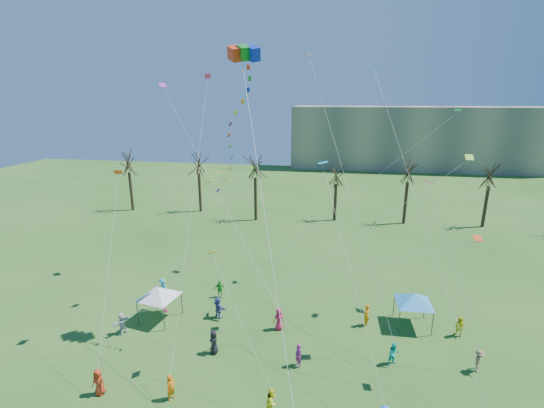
% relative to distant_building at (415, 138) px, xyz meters
% --- Properties ---
extents(distant_building, '(60.00, 14.00, 15.00)m').
position_rel_distant_building_xyz_m(distant_building, '(0.00, 0.00, 0.00)').
color(distant_building, gray).
rests_on(distant_building, ground).
extents(bare_tree_row, '(69.51, 8.28, 10.60)m').
position_rel_distant_building_xyz_m(bare_tree_row, '(-18.05, -45.93, -0.65)').
color(bare_tree_row, black).
rests_on(bare_tree_row, ground).
extents(big_box_kite, '(3.87, 7.51, 22.06)m').
position_rel_distant_building_xyz_m(big_box_kite, '(-25.73, -74.60, 7.52)').
color(big_box_kite, red).
rests_on(big_box_kite, ground).
extents(canopy_tent_white, '(3.69, 3.69, 2.82)m').
position_rel_distant_building_xyz_m(canopy_tent_white, '(-32.77, -73.76, -5.11)').
color(canopy_tent_white, '#3F3F44').
rests_on(canopy_tent_white, ground).
extents(canopy_tent_blue, '(3.69, 3.69, 2.77)m').
position_rel_distant_building_xyz_m(canopy_tent_blue, '(-12.99, -71.39, -5.16)').
color(canopy_tent_blue, '#3F3F44').
rests_on(canopy_tent_blue, ground).
extents(festival_crowd, '(26.09, 13.13, 1.85)m').
position_rel_distant_building_xyz_m(festival_crowd, '(-23.71, -75.98, -6.66)').
color(festival_crowd, red).
rests_on(festival_crowd, ground).
extents(small_kites_aloft, '(27.23, 19.23, 31.11)m').
position_rel_distant_building_xyz_m(small_kites_aloft, '(-22.20, -70.90, 5.33)').
color(small_kites_aloft, red).
rests_on(small_kites_aloft, ground).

